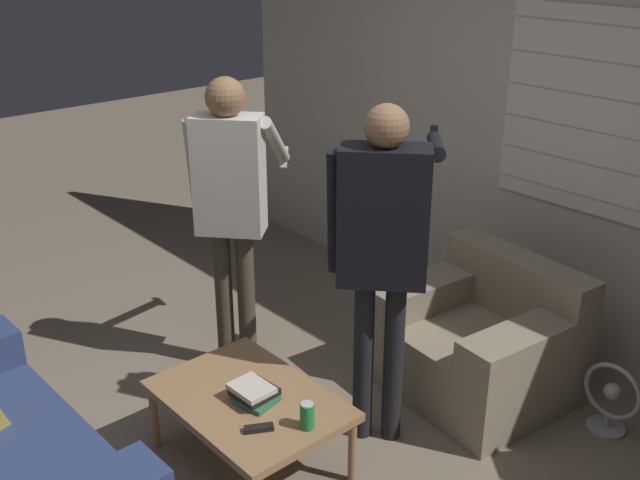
% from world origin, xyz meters
% --- Properties ---
extents(ground_plane, '(16.00, 16.00, 0.00)m').
position_xyz_m(ground_plane, '(0.00, 0.00, 0.00)').
color(ground_plane, '#7F705B').
extents(wall_back, '(5.20, 0.08, 2.55)m').
position_xyz_m(wall_back, '(0.01, 2.03, 1.28)').
color(wall_back, '#BCB7A8').
rests_on(wall_back, ground_plane).
extents(armchair_beige, '(1.04, 0.93, 0.74)m').
position_xyz_m(armchair_beige, '(0.23, 1.31, 0.29)').
color(armchair_beige, gray).
rests_on(armchair_beige, ground_plane).
extents(coffee_table, '(0.92, 0.64, 0.38)m').
position_xyz_m(coffee_table, '(-0.09, -0.05, 0.35)').
color(coffee_table, '#9E754C').
rests_on(coffee_table, ground_plane).
extents(person_left_standing, '(0.47, 0.77, 1.72)m').
position_xyz_m(person_left_standing, '(-0.85, 0.43, 1.08)').
color(person_left_standing, '#4C4233').
rests_on(person_left_standing, ground_plane).
extents(person_right_standing, '(0.50, 0.85, 1.73)m').
position_xyz_m(person_right_standing, '(0.15, 0.58, 1.10)').
color(person_right_standing, black).
rests_on(person_right_standing, ground_plane).
extents(book_stack, '(0.22, 0.20, 0.08)m').
position_xyz_m(book_stack, '(-0.05, -0.05, 0.43)').
color(book_stack, '#33754C').
rests_on(book_stack, coffee_table).
extents(soda_can, '(0.07, 0.07, 0.13)m').
position_xyz_m(soda_can, '(0.27, 0.01, 0.45)').
color(soda_can, '#238E47').
rests_on(soda_can, coffee_table).
extents(spare_remote, '(0.10, 0.13, 0.02)m').
position_xyz_m(spare_remote, '(0.15, -0.17, 0.40)').
color(spare_remote, black).
rests_on(spare_remote, coffee_table).
extents(floor_fan, '(0.31, 0.20, 0.39)m').
position_xyz_m(floor_fan, '(0.93, 1.49, 0.19)').
color(floor_fan, '#A8A8AD').
rests_on(floor_fan, ground_plane).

